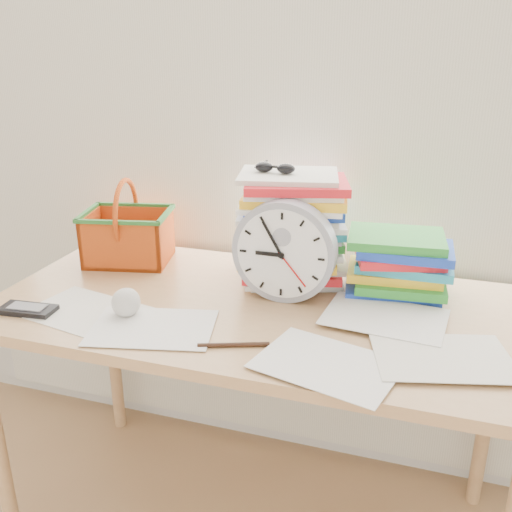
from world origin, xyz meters
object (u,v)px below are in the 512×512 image
(calculator, at_px, (28,310))
(paper_stack, at_px, (292,228))
(desk, at_px, (255,329))
(basket, at_px, (127,222))
(clock, at_px, (285,251))
(book_stack, at_px, (400,266))

(calculator, bearing_deg, paper_stack, 30.23)
(desk, bearing_deg, paper_stack, 76.03)
(basket, bearing_deg, clock, -25.78)
(clock, bearing_deg, desk, -138.46)
(desk, height_order, paper_stack, paper_stack)
(desk, relative_size, calculator, 9.79)
(desk, relative_size, basket, 5.38)
(book_stack, distance_m, basket, 0.84)
(book_stack, bearing_deg, clock, -156.23)
(paper_stack, bearing_deg, clock, -83.74)
(book_stack, height_order, calculator, book_stack)
(clock, bearing_deg, paper_stack, 96.26)
(basket, relative_size, calculator, 1.82)
(clock, distance_m, book_stack, 0.32)
(clock, height_order, basket, clock)
(desk, xyz_separation_m, calculator, (-0.54, -0.22, 0.08))
(clock, distance_m, basket, 0.56)
(paper_stack, bearing_deg, basket, -178.87)
(book_stack, relative_size, calculator, 1.95)
(basket, bearing_deg, paper_stack, -11.33)
(paper_stack, bearing_deg, calculator, -144.75)
(calculator, bearing_deg, clock, 19.75)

